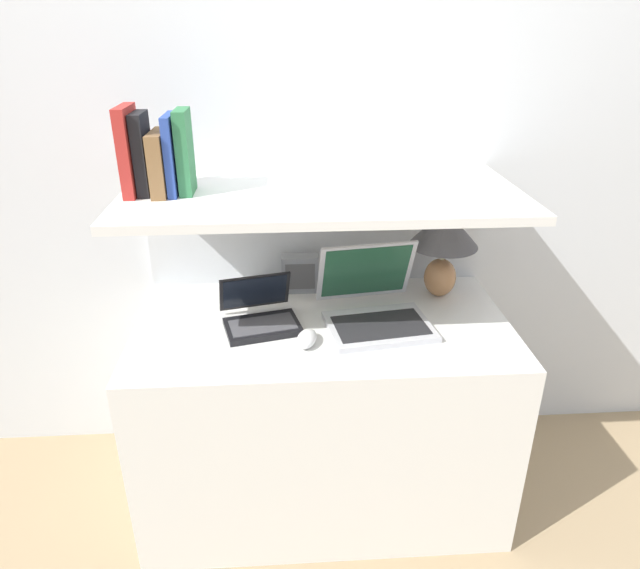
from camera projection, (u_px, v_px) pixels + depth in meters
ground_plane at (330, 562)px, 1.90m from camera, size 12.00×12.00×0.00m
wall_back at (315, 154)px, 2.05m from camera, size 6.00×0.05×2.40m
desk at (323, 411)px, 2.04m from camera, size 1.24×0.67×0.73m
back_riser at (317, 315)px, 2.28m from camera, size 1.24×0.04×1.13m
shelf at (322, 194)px, 1.78m from camera, size 1.24×0.60×0.03m
table_lamp at (444, 237)px, 1.98m from camera, size 0.24×0.24×0.33m
laptop_large at (375, 307)px, 1.88m from camera, size 0.38×0.39×0.25m
laptop_small at (260, 315)px, 1.86m from camera, size 0.28×0.27×0.15m
computer_mouse at (307, 339)px, 1.76m from camera, size 0.09×0.12×0.04m
router_box at (300, 273)px, 2.08m from camera, size 0.13×0.06×0.14m
book_red at (129, 151)px, 1.68m from camera, size 0.03×0.16×0.26m
book_black at (143, 154)px, 1.69m from camera, size 0.03×0.12×0.24m
book_brown at (160, 163)px, 1.70m from camera, size 0.04×0.18×0.18m
book_blue at (172, 155)px, 1.70m from camera, size 0.03×0.15×0.23m
book_green at (185, 152)px, 1.69m from camera, size 0.04×0.12×0.25m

